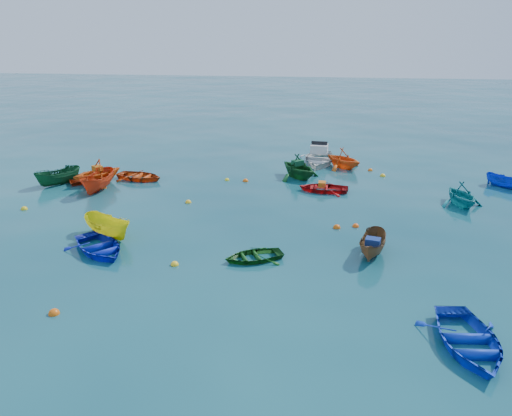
# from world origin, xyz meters

# --- Properties ---
(ground) EXTENTS (160.00, 160.00, 0.00)m
(ground) POSITION_xyz_m (0.00, 0.00, 0.00)
(ground) COLOR #093847
(ground) RESTS_ON ground
(dinghy_blue_sw) EXTENTS (4.11, 4.08, 0.70)m
(dinghy_blue_sw) POSITION_xyz_m (-6.23, -0.39, 0.00)
(dinghy_blue_sw) COLOR #0E1FB5
(dinghy_blue_sw) RESTS_ON ground
(sampan_brown_mid) EXTENTS (1.65, 2.88, 1.05)m
(sampan_brown_mid) POSITION_xyz_m (5.65, 0.93, 0.00)
(sampan_brown_mid) COLOR brown
(sampan_brown_mid) RESTS_ON ground
(dinghy_blue_se) EXTENTS (2.97, 3.90, 0.76)m
(dinghy_blue_se) POSITION_xyz_m (7.99, -5.49, 0.00)
(dinghy_blue_se) COLOR #0F34C0
(dinghy_blue_se) RESTS_ON ground
(dinghy_orange_w) EXTENTS (4.06, 4.13, 1.65)m
(dinghy_orange_w) POSITION_xyz_m (-10.61, 9.25, 0.00)
(dinghy_orange_w) COLOR orange
(dinghy_orange_w) RESTS_ON ground
(sampan_yellow_mid) EXTENTS (3.17, 2.51, 1.16)m
(sampan_yellow_mid) POSITION_xyz_m (-6.52, 1.29, 0.00)
(sampan_yellow_mid) COLOR yellow
(sampan_yellow_mid) RESTS_ON ground
(dinghy_green_e) EXTENTS (3.06, 2.73, 0.52)m
(dinghy_green_e) POSITION_xyz_m (0.58, -0.24, 0.00)
(dinghy_green_e) COLOR #124D14
(dinghy_green_e) RESTS_ON ground
(dinghy_cyan_se) EXTENTS (2.97, 3.22, 1.41)m
(dinghy_cyan_se) POSITION_xyz_m (11.03, 8.05, 0.00)
(dinghy_cyan_se) COLOR teal
(dinghy_cyan_se) RESTS_ON ground
(dinghy_red_nw) EXTENTS (3.54, 2.90, 0.64)m
(dinghy_red_nw) POSITION_xyz_m (-8.31, 10.42, 0.00)
(dinghy_red_nw) COLOR #C84010
(dinghy_red_nw) RESTS_ON ground
(sampan_orange_n) EXTENTS (1.42, 3.44, 1.31)m
(sampan_orange_n) POSITION_xyz_m (-9.92, 7.84, 0.00)
(sampan_orange_n) COLOR red
(sampan_orange_n) RESTS_ON ground
(dinghy_green_n) EXTENTS (4.14, 4.18, 1.67)m
(dinghy_green_n) POSITION_xyz_m (1.84, 12.14, 0.00)
(dinghy_green_n) COLOR #13511F
(dinghy_green_n) RESTS_ON ground
(dinghy_red_ne) EXTENTS (3.00, 2.20, 0.61)m
(dinghy_red_ne) POSITION_xyz_m (3.49, 9.54, 0.00)
(dinghy_red_ne) COLOR #B70F10
(dinghy_red_ne) RESTS_ON ground
(sampan_blue_far) EXTENTS (2.41, 2.24, 0.93)m
(sampan_blue_far) POSITION_xyz_m (14.53, 11.76, 0.00)
(sampan_blue_far) COLOR #0F32C3
(sampan_blue_far) RESTS_ON ground
(dinghy_red_far) EXTENTS (1.91, 2.67, 0.55)m
(dinghy_red_far) POSITION_xyz_m (-11.90, 9.55, 0.00)
(dinghy_red_far) COLOR #A82B0E
(dinghy_red_far) RESTS_ON ground
(dinghy_orange_far) EXTENTS (3.77, 3.75, 1.50)m
(dinghy_orange_far) POSITION_xyz_m (4.81, 15.00, 0.00)
(dinghy_orange_far) COLOR orange
(dinghy_orange_far) RESTS_ON ground
(sampan_green_far) EXTENTS (2.62, 3.10, 1.16)m
(sampan_green_far) POSITION_xyz_m (-12.95, 8.74, 0.00)
(sampan_green_far) COLOR #114C28
(sampan_green_far) RESTS_ON ground
(motorboat_white) EXTENTS (3.56, 4.70, 1.52)m
(motorboat_white) POSITION_xyz_m (3.11, 16.00, 0.00)
(motorboat_white) COLOR silver
(motorboat_white) RESTS_ON ground
(tarp_blue_a) EXTENTS (0.71, 0.60, 0.30)m
(tarp_blue_a) POSITION_xyz_m (5.61, 0.78, 0.67)
(tarp_blue_a) COLOR navy
(tarp_blue_a) RESTS_ON sampan_brown_mid
(tarp_orange_a) EXTENTS (0.79, 0.76, 0.30)m
(tarp_orange_a) POSITION_xyz_m (-10.58, 9.29, 0.98)
(tarp_orange_a) COLOR #C56414
(tarp_orange_a) RESTS_ON dinghy_orange_w
(tarp_green_b) EXTENTS (0.84, 0.83, 0.33)m
(tarp_green_b) POSITION_xyz_m (1.78, 12.22, 1.00)
(tarp_green_b) COLOR #134E2A
(tarp_green_b) RESTS_ON dinghy_green_n
(tarp_orange_b) EXTENTS (0.45, 0.58, 0.27)m
(tarp_orange_b) POSITION_xyz_m (3.39, 9.54, 0.44)
(tarp_orange_b) COLOR #D16615
(tarp_orange_b) RESTS_ON dinghy_red_ne
(buoy_or_a) EXTENTS (0.39, 0.39, 0.39)m
(buoy_or_a) POSITION_xyz_m (-5.67, -5.37, 0.00)
(buoy_or_a) COLOR #E15A0C
(buoy_or_a) RESTS_ON ground
(buoy_ye_a) EXTENTS (0.34, 0.34, 0.34)m
(buoy_ye_a) POSITION_xyz_m (-2.60, -1.19, 0.00)
(buoy_ye_a) COLOR yellow
(buoy_ye_a) RESTS_ON ground
(buoy_or_b) EXTENTS (0.34, 0.34, 0.34)m
(buoy_or_b) POSITION_xyz_m (5.10, 4.07, 0.00)
(buoy_or_b) COLOR #F2510D
(buoy_or_b) RESTS_ON ground
(buoy_ye_b) EXTENTS (0.36, 0.36, 0.36)m
(buoy_ye_b) POSITION_xyz_m (-12.56, 4.21, 0.00)
(buoy_ye_b) COLOR gold
(buoy_ye_b) RESTS_ON ground
(buoy_or_c) EXTENTS (0.36, 0.36, 0.36)m
(buoy_or_c) POSITION_xyz_m (-1.45, 10.89, 0.00)
(buoy_or_c) COLOR #E65B0C
(buoy_or_c) RESTS_ON ground
(buoy_ye_c) EXTENTS (0.29, 0.29, 0.29)m
(buoy_ye_c) POSITION_xyz_m (-2.68, 10.98, 0.00)
(buoy_ye_c) COLOR yellow
(buoy_ye_c) RESTS_ON ground
(buoy_or_d) EXTENTS (0.38, 0.38, 0.38)m
(buoy_or_d) POSITION_xyz_m (4.17, 3.76, 0.00)
(buoy_or_d) COLOR #CF520B
(buoy_or_d) RESTS_ON ground
(buoy_ye_d) EXTENTS (0.34, 0.34, 0.34)m
(buoy_ye_d) POSITION_xyz_m (-4.04, 6.44, 0.00)
(buoy_ye_d) COLOR yellow
(buoy_ye_d) RESTS_ON ground
(buoy_or_e) EXTENTS (0.33, 0.33, 0.33)m
(buoy_or_e) POSITION_xyz_m (6.66, 14.49, 0.00)
(buoy_or_e) COLOR orange
(buoy_or_e) RESTS_ON ground
(buoy_ye_e) EXTENTS (0.36, 0.36, 0.36)m
(buoy_ye_e) POSITION_xyz_m (7.36, 13.22, 0.00)
(buoy_ye_e) COLOR yellow
(buoy_ye_e) RESTS_ON ground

